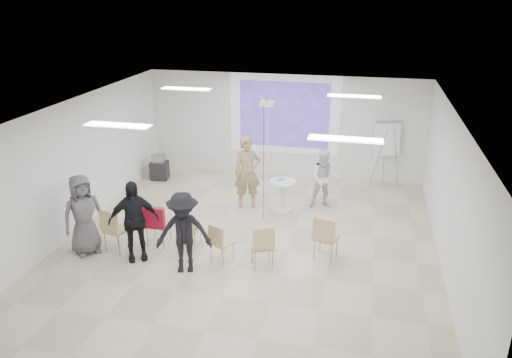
% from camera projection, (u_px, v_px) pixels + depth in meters
% --- Properties ---
extents(floor, '(8.00, 9.00, 0.10)m').
position_uv_depth(floor, '(248.00, 247.00, 10.90)').
color(floor, beige).
rests_on(floor, ground).
extents(ceiling, '(8.00, 9.00, 0.10)m').
position_uv_depth(ceiling, '(247.00, 108.00, 9.79)').
color(ceiling, white).
rests_on(ceiling, wall_back).
extents(wall_back, '(8.00, 0.10, 3.00)m').
position_uv_depth(wall_back, '(284.00, 126.00, 14.49)').
color(wall_back, silver).
rests_on(wall_back, floor).
extents(wall_left, '(0.10, 9.00, 3.00)m').
position_uv_depth(wall_left, '(72.00, 167.00, 11.18)').
color(wall_left, silver).
rests_on(wall_left, floor).
extents(wall_right, '(0.10, 9.00, 3.00)m').
position_uv_depth(wall_right, '(454.00, 198.00, 9.51)').
color(wall_right, silver).
rests_on(wall_right, floor).
extents(projection_halo, '(3.20, 0.01, 2.30)m').
position_uv_depth(projection_halo, '(284.00, 115.00, 14.30)').
color(projection_halo, silver).
rests_on(projection_halo, wall_back).
extents(projection_image, '(2.60, 0.01, 1.90)m').
position_uv_depth(projection_image, '(284.00, 115.00, 14.29)').
color(projection_image, '#3E2FA0').
rests_on(projection_image, wall_back).
extents(pedestal_table, '(0.81, 0.81, 0.81)m').
position_uv_depth(pedestal_table, '(283.00, 194.00, 12.44)').
color(pedestal_table, white).
rests_on(pedestal_table, floor).
extents(player_left, '(0.90, 0.76, 2.10)m').
position_uv_depth(player_left, '(247.00, 168.00, 12.44)').
color(player_left, '#A08262').
rests_on(player_left, floor).
extents(player_right, '(0.94, 0.82, 1.69)m').
position_uv_depth(player_right, '(325.00, 176.00, 12.50)').
color(player_right, white).
rests_on(player_right, floor).
extents(controller_left, '(0.08, 0.12, 0.04)m').
position_uv_depth(controller_left, '(257.00, 153.00, 12.51)').
color(controller_left, white).
rests_on(controller_left, player_left).
extents(controller_right, '(0.06, 0.12, 0.04)m').
position_uv_depth(controller_right, '(319.00, 161.00, 12.66)').
color(controller_right, silver).
rests_on(controller_right, player_right).
extents(chair_far_left, '(0.56, 0.59, 0.97)m').
position_uv_depth(chair_far_left, '(114.00, 227.00, 10.41)').
color(chair_far_left, tan).
rests_on(chair_far_left, floor).
extents(chair_left_mid, '(0.47, 0.51, 1.00)m').
position_uv_depth(chair_left_mid, '(156.00, 221.00, 10.66)').
color(chair_left_mid, tan).
rests_on(chair_left_mid, floor).
extents(chair_left_inner, '(0.42, 0.45, 0.82)m').
position_uv_depth(chair_left_inner, '(189.00, 228.00, 10.60)').
color(chair_left_inner, tan).
rests_on(chair_left_inner, floor).
extents(chair_center, '(0.53, 0.55, 0.84)m').
position_uv_depth(chair_center, '(220.00, 241.00, 10.03)').
color(chair_center, tan).
rests_on(chair_center, floor).
extents(chair_right_inner, '(0.58, 0.60, 0.93)m').
position_uv_depth(chair_right_inner, '(263.00, 244.00, 9.79)').
color(chair_right_inner, tan).
rests_on(chair_right_inner, floor).
extents(chair_right_far, '(0.55, 0.58, 0.97)m').
position_uv_depth(chair_right_far, '(325.00, 235.00, 10.07)').
color(chair_right_far, tan).
rests_on(chair_right_far, floor).
extents(red_jacket, '(0.49, 0.12, 0.47)m').
position_uv_depth(red_jacket, '(153.00, 218.00, 10.49)').
color(red_jacket, '#B51630').
rests_on(red_jacket, chair_left_mid).
extents(laptop, '(0.32, 0.25, 0.02)m').
position_uv_depth(laptop, '(191.00, 228.00, 10.70)').
color(laptop, black).
rests_on(laptop, chair_left_inner).
extents(audience_left, '(1.33, 1.16, 1.96)m').
position_uv_depth(audience_left, '(133.00, 215.00, 10.01)').
color(audience_left, black).
rests_on(audience_left, floor).
extents(audience_mid, '(1.35, 0.95, 1.89)m').
position_uv_depth(audience_mid, '(183.00, 228.00, 9.58)').
color(audience_mid, black).
rests_on(audience_mid, floor).
extents(audience_outer, '(1.09, 1.13, 1.95)m').
position_uv_depth(audience_outer, '(83.00, 210.00, 10.27)').
color(audience_outer, '#5D5C61').
rests_on(audience_outer, floor).
extents(flipchart_easel, '(0.80, 0.62, 1.89)m').
position_uv_depth(flipchart_easel, '(387.00, 139.00, 13.63)').
color(flipchart_easel, '#979A9F').
rests_on(flipchart_easel, floor).
extents(av_cart, '(0.56, 0.47, 0.76)m').
position_uv_depth(av_cart, '(159.00, 168.00, 14.52)').
color(av_cart, black).
rests_on(av_cart, floor).
extents(ceiling_projector, '(0.30, 0.25, 3.00)m').
position_uv_depth(ceiling_projector, '(267.00, 109.00, 11.26)').
color(ceiling_projector, white).
rests_on(ceiling_projector, ceiling).
extents(fluor_panel_nw, '(1.20, 0.30, 0.02)m').
position_uv_depth(fluor_panel_nw, '(186.00, 89.00, 12.05)').
color(fluor_panel_nw, white).
rests_on(fluor_panel_nw, ceiling).
extents(fluor_panel_ne, '(1.20, 0.30, 0.02)m').
position_uv_depth(fluor_panel_ne, '(354.00, 96.00, 11.23)').
color(fluor_panel_ne, white).
rests_on(fluor_panel_ne, ceiling).
extents(fluor_panel_sw, '(1.20, 0.30, 0.02)m').
position_uv_depth(fluor_panel_sw, '(118.00, 125.00, 8.86)').
color(fluor_panel_sw, white).
rests_on(fluor_panel_sw, ceiling).
extents(fluor_panel_se, '(1.20, 0.30, 0.02)m').
position_uv_depth(fluor_panel_se, '(345.00, 139.00, 8.04)').
color(fluor_panel_se, white).
rests_on(fluor_panel_se, ceiling).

